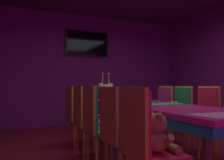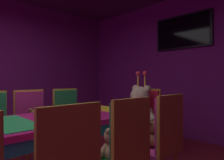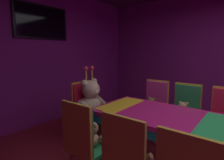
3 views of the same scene
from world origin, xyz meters
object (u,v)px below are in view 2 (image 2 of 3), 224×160
at_px(chair_right_4, 163,135).
at_px(king_teddy_bear, 140,107).
at_px(teddy_left_3, 36,121).
at_px(teddy_right_4, 151,135).
at_px(wall_tv, 183,32).
at_px(chair_left_4, 68,114).
at_px(teddy_right_3, 112,146).
at_px(teddy_left_4, 73,116).
at_px(chair_right_3, 125,148).
at_px(throne_chair, 146,114).
at_px(chair_left_3, 31,118).
at_px(banquet_table, 12,133).

bearing_deg(chair_right_4, king_teddy_bear, -39.78).
distance_m(teddy_left_3, teddy_right_4, 1.53).
height_order(king_teddy_bear, wall_tv, wall_tv).
distance_m(chair_left_4, teddy_right_3, 1.63).
bearing_deg(teddy_right_4, teddy_right_3, 88.39).
distance_m(teddy_left_4, teddy_right_4, 1.41).
bearing_deg(wall_tv, teddy_left_3, -105.45).
relative_size(chair_right_3, chair_right_4, 1.00).
bearing_deg(throne_chair, teddy_left_3, -26.49).
bearing_deg(chair_left_4, chair_left_3, -91.51).
bearing_deg(teddy_left_4, chair_left_4, -180.00).
xyz_separation_m(teddy_left_4, teddy_right_4, (1.41, -0.00, -0.01)).
distance_m(teddy_right_4, king_teddy_bear, 1.02).
bearing_deg(teddy_right_4, chair_right_3, 103.80).
distance_m(king_teddy_bear, wall_tv, 1.88).
bearing_deg(banquet_table, teddy_right_4, 56.62).
bearing_deg(chair_left_4, teddy_left_3, -76.97).
height_order(teddy_left_3, teddy_right_3, teddy_left_3).
distance_m(teddy_left_3, chair_left_4, 0.58).
relative_size(chair_left_4, teddy_left_4, 3.37).
bearing_deg(teddy_left_3, throne_chair, 63.51).
height_order(banquet_table, chair_right_3, chair_right_3).
height_order(chair_left_3, chair_right_4, same).
xyz_separation_m(chair_left_3, wall_tv, (0.86, 2.59, 1.45)).
bearing_deg(teddy_right_3, throne_chair, -63.51).
bearing_deg(teddy_right_4, teddy_left_3, 21.38).
bearing_deg(wall_tv, banquet_table, -90.00).
relative_size(teddy_right_3, chair_right_4, 0.30).
distance_m(chair_left_3, teddy_right_4, 1.67).
height_order(teddy_right_3, chair_right_4, chair_right_4).
height_order(chair_left_3, teddy_left_3, chair_left_3).
xyz_separation_m(chair_left_4, teddy_right_3, (1.54, -0.53, -0.02)).
xyz_separation_m(teddy_left_4, chair_right_4, (1.55, -0.00, 0.02)).
bearing_deg(wall_tv, chair_right_4, -67.16).
height_order(teddy_left_4, teddy_right_4, teddy_left_4).
bearing_deg(chair_right_4, chair_left_3, 18.06).
relative_size(chair_left_4, throne_chair, 1.00).
distance_m(teddy_left_3, teddy_left_4, 0.56).
xyz_separation_m(teddy_right_4, king_teddy_bear, (-0.71, 0.71, 0.14)).
bearing_deg(chair_left_4, chair_right_4, -0.07).
bearing_deg(chair_left_3, teddy_left_3, 0.00).
bearing_deg(chair_left_4, teddy_right_4, -0.08).
bearing_deg(banquet_table, wall_tv, 90.00).
bearing_deg(chair_right_4, banquet_table, 51.67).
height_order(teddy_left_4, chair_right_3, chair_right_3).
relative_size(banquet_table, teddy_left_4, 9.67).
height_order(teddy_left_4, king_teddy_bear, king_teddy_bear).
distance_m(chair_right_3, teddy_right_3, 0.14).
relative_size(chair_left_4, teddy_right_4, 3.56).
relative_size(chair_left_4, chair_right_4, 1.00).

